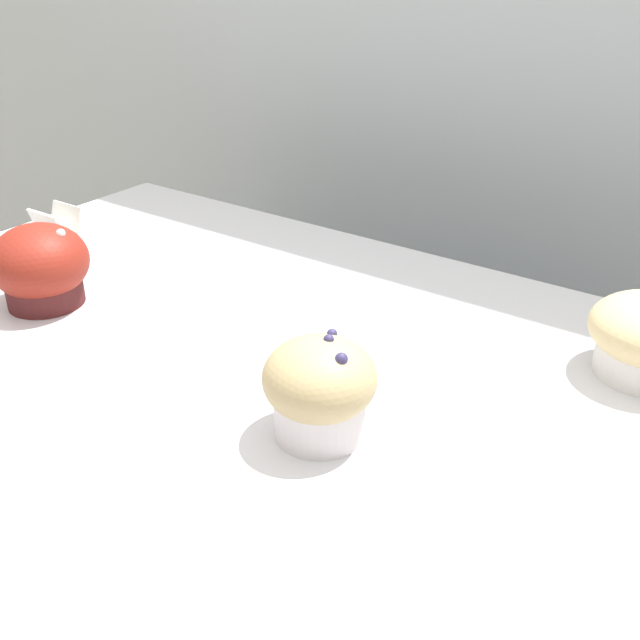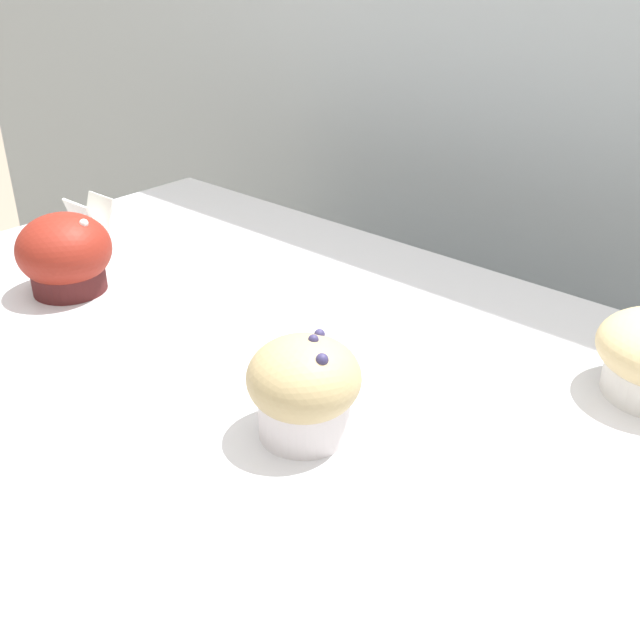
% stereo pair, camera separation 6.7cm
% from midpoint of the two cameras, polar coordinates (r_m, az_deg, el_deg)
% --- Properties ---
extents(wall_back, '(3.20, 0.10, 1.80)m').
position_cam_midpoint_polar(wall_back, '(1.17, 19.23, 6.56)').
color(wall_back, '#A8B2B7').
rests_on(wall_back, ground).
extents(muffin_front_center, '(0.09, 0.09, 0.09)m').
position_cam_midpoint_polar(muffin_front_center, '(0.58, 2.10, -5.26)').
color(muffin_front_center, silver).
rests_on(muffin_front_center, display_counter).
extents(muffin_back_right, '(0.10, 0.10, 0.09)m').
position_cam_midpoint_polar(muffin_back_right, '(0.84, -16.74, 4.71)').
color(muffin_back_right, '#4C1B1B').
rests_on(muffin_back_right, display_counter).
extents(price_card, '(0.05, 0.04, 0.06)m').
position_cam_midpoint_polar(price_card, '(0.97, -15.16, 7.26)').
color(price_card, white).
rests_on(price_card, display_counter).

